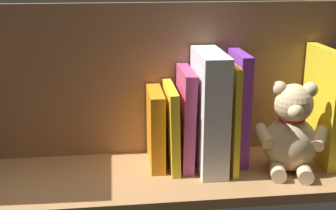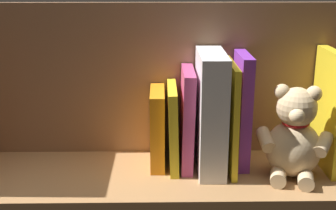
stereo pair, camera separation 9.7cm
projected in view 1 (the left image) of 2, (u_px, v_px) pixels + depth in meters
ground_plane at (168, 175)px, 101.93cm from camera, size 93.74×28.27×2.20cm
shelf_back_panel at (162, 80)px, 107.41cm from camera, size 93.74×1.50×36.35cm
book_0 at (330, 105)px, 105.84cm from camera, size 1.58×13.88×25.63cm
book_1 at (321, 105)px, 104.04cm from camera, size 2.34×16.67×26.66cm
teddy_bear at (291, 132)px, 99.32cm from camera, size 16.19×15.13×20.58cm
book_2 at (238, 108)px, 103.83cm from camera, size 2.55×12.69×25.79cm
book_3 at (228, 114)px, 101.73cm from camera, size 1.51×16.93×24.26cm
dictionary_thick_white at (209, 111)px, 100.50cm from camera, size 5.83×17.49×26.59cm
book_4 at (185, 118)px, 102.15cm from camera, size 2.99×14.27×22.47cm
book_5 at (171, 127)px, 101.97cm from camera, size 2.42×15.06×18.76cm
book_6 at (156, 128)px, 102.64cm from camera, size 3.19×13.12×17.65cm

